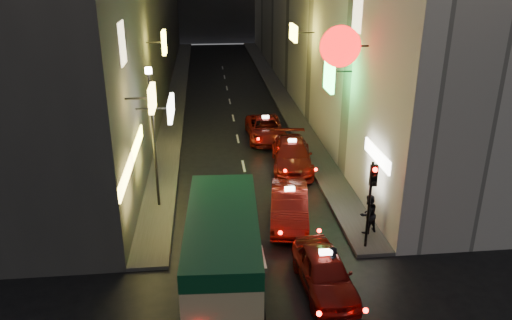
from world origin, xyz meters
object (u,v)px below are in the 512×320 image
object	(u,v)px
taxi_near	(325,269)
lamp_post	(153,129)
traffic_light	(372,188)
pedestrian_crossing	(333,265)
minibus	(223,243)

from	to	relation	value
taxi_near	lamp_post	distance (m)	9.46
traffic_light	pedestrian_crossing	bearing A→B (deg)	-131.68
taxi_near	pedestrian_crossing	bearing A→B (deg)	9.64
pedestrian_crossing	taxi_near	bearing A→B (deg)	119.69
taxi_near	pedestrian_crossing	size ratio (longest dim) A/B	2.86
minibus	traffic_light	xyz separation A→B (m)	(5.55, 1.77, 0.91)
taxi_near	traffic_light	xyz separation A→B (m)	(2.18, 2.15, 1.89)
minibus	traffic_light	distance (m)	5.90
pedestrian_crossing	traffic_light	world-z (taller)	traffic_light
traffic_light	lamp_post	xyz separation A→B (m)	(-8.20, 4.53, 1.04)
minibus	lamp_post	distance (m)	7.10
traffic_light	taxi_near	bearing A→B (deg)	-135.30
traffic_light	lamp_post	world-z (taller)	lamp_post
minibus	pedestrian_crossing	size ratio (longest dim) A/B	3.73
pedestrian_crossing	lamp_post	distance (m)	9.59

